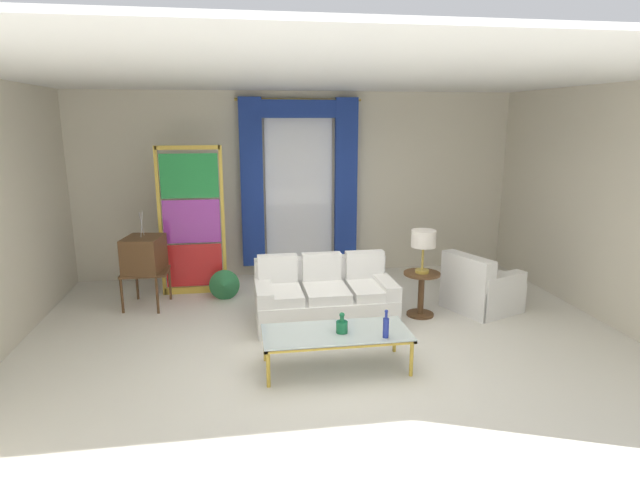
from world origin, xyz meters
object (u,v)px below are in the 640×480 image
bottle_crystal_tall (386,326)px  vintage_tv (144,256)px  stained_glass_divider (192,224)px  peacock_figurine (224,286)px  table_lamp_brass (423,241)px  bottle_blue_decanter (342,326)px  armchair_white (479,290)px  couch_white_long (324,298)px  round_side_table (421,290)px  coffee_table (336,334)px

bottle_crystal_tall → vintage_tv: bearing=137.9°
vintage_tv → stained_glass_divider: size_ratio=0.61×
peacock_figurine → table_lamp_brass: (2.60, -0.99, 0.81)m
stained_glass_divider → bottle_crystal_tall: bearing=-54.3°
bottle_blue_decanter → armchair_white: size_ratio=0.21×
peacock_figurine → bottle_blue_decanter: bearing=-61.7°
bottle_blue_decanter → peacock_figurine: 2.67m
bottle_crystal_tall → stained_glass_divider: size_ratio=0.13×
couch_white_long → round_side_table: size_ratio=2.97×
armchair_white → vintage_tv: bearing=169.2°
bottle_blue_decanter → peacock_figurine: size_ratio=0.37×
coffee_table → armchair_white: size_ratio=1.45×
vintage_tv → round_side_table: size_ratio=2.26×
bottle_blue_decanter → bottle_crystal_tall: size_ratio=0.75×
coffee_table → bottle_crystal_tall: (0.47, -0.22, 0.15)m
couch_white_long → stained_glass_divider: (-1.73, 1.38, 0.75)m
bottle_crystal_tall → vintage_tv: (-2.74, 2.47, 0.20)m
bottle_blue_decanter → stained_glass_divider: bearing=121.6°
armchair_white → table_lamp_brass: size_ratio=1.86×
armchair_white → peacock_figurine: 3.58m
armchair_white → table_lamp_brass: (-0.86, -0.08, 0.74)m
coffee_table → peacock_figurine: 2.60m
bottle_crystal_tall → table_lamp_brass: bearing=58.8°
couch_white_long → round_side_table: 1.31m
vintage_tv → round_side_table: bearing=-14.4°
bottle_crystal_tall → bottle_blue_decanter: bearing=155.5°
coffee_table → stained_glass_divider: stained_glass_divider is taller
bottle_crystal_tall → table_lamp_brass: 1.86m
vintage_tv → table_lamp_brass: bearing=-14.4°
couch_white_long → peacock_figurine: size_ratio=2.95×
couch_white_long → armchair_white: bearing=1.2°
coffee_table → peacock_figurine: size_ratio=2.55×
peacock_figurine → bottle_crystal_tall: bearing=-56.5°
vintage_tv → coffee_table: bearing=-44.8°
coffee_table → peacock_figurine: peacock_figurine is taller
table_lamp_brass → round_side_table: bearing=0.0°
bottle_blue_decanter → peacock_figurine: bottle_blue_decanter is taller
vintage_tv → table_lamp_brass: size_ratio=2.36×
bottle_blue_decanter → armchair_white: (2.20, 1.42, -0.20)m
coffee_table → armchair_white: 2.65m
round_side_table → table_lamp_brass: table_lamp_brass is taller
bottle_blue_decanter → vintage_tv: bearing=135.5°
couch_white_long → bottle_crystal_tall: size_ratio=5.97×
bottle_crystal_tall → peacock_figurine: 3.04m
couch_white_long → vintage_tv: bearing=158.9°
couch_white_long → armchair_white: 2.17m
couch_white_long → round_side_table: bearing=-1.3°
coffee_table → couch_white_long: bearing=86.1°
coffee_table → stained_glass_divider: size_ratio=0.70×
bottle_crystal_tall → armchair_white: (1.79, 1.61, -0.24)m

